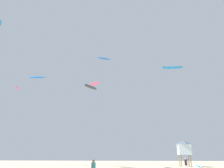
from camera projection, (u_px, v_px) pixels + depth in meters
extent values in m
cylinder|color=teal|center=(93.00, 166.00, 19.53)|extent=(0.37, 0.37, 0.61)
cylinder|color=brown|center=(95.00, 166.00, 19.71)|extent=(0.11, 0.11, 0.56)
cylinder|color=brown|center=(92.00, 167.00, 19.33)|extent=(0.11, 0.11, 0.56)
sphere|color=brown|center=(93.00, 161.00, 19.64)|extent=(0.22, 0.22, 0.22)
cylinder|color=black|center=(186.00, 162.00, 28.14)|extent=(0.37, 0.37, 0.60)
cylinder|color=tan|center=(185.00, 163.00, 28.32)|extent=(0.11, 0.11, 0.55)
cylinder|color=tan|center=(187.00, 163.00, 27.94)|extent=(0.11, 0.11, 0.55)
sphere|color=tan|center=(186.00, 159.00, 28.25)|extent=(0.22, 0.22, 0.22)
ellipsoid|color=white|center=(198.00, 167.00, 33.58)|extent=(1.72, 4.12, 0.49)
cylinder|color=#19B29E|center=(198.00, 166.00, 33.63)|extent=(0.71, 3.66, 0.18)
cylinder|color=#8C704C|center=(189.00, 161.00, 39.65)|extent=(0.14, 0.14, 1.90)
cylinder|color=#8C704C|center=(191.00, 161.00, 38.21)|extent=(0.14, 0.14, 1.90)
cylinder|color=#8C704C|center=(180.00, 161.00, 39.77)|extent=(0.14, 0.14, 1.90)
cylinder|color=#8C704C|center=(181.00, 161.00, 38.33)|extent=(0.14, 0.14, 1.90)
cube|color=silver|center=(184.00, 150.00, 39.49)|extent=(2.00, 2.00, 1.70)
pyramid|color=slate|center=(184.00, 143.00, 39.81)|extent=(2.30, 2.30, 0.55)
ellipsoid|color=blue|center=(104.00, 59.00, 50.59)|extent=(3.02, 1.97, 0.72)
ellipsoid|color=blue|center=(37.00, 77.00, 43.96)|extent=(3.33, 1.23, 0.69)
ellipsoid|color=#E5598C|center=(95.00, 84.00, 47.60)|extent=(2.98, 2.69, 0.60)
ellipsoid|color=#2D2D33|center=(91.00, 87.00, 40.05)|extent=(2.35, 3.52, 0.41)
cylinder|color=#19B29E|center=(91.00, 86.00, 40.09)|extent=(1.48, 2.92, 0.15)
ellipsoid|color=blue|center=(172.00, 68.00, 32.48)|extent=(2.93, 0.87, 0.39)
cylinder|color=green|center=(172.00, 67.00, 32.52)|extent=(2.69, 0.15, 0.13)
ellipsoid|color=#E5598C|center=(17.00, 88.00, 48.18)|extent=(1.75, 3.03, 0.72)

